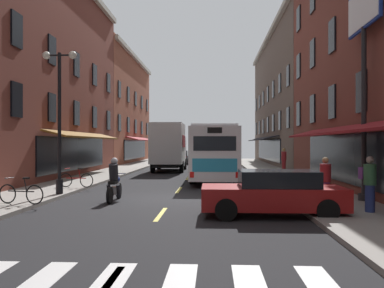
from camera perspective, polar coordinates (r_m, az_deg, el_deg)
The scene contains 16 objects.
ground_plane at distance 16.05m, azimuth -2.81°, elevation -7.97°, with size 34.80×80.00×0.10m, color black.
lane_centre_dashes at distance 15.80m, azimuth -2.91°, elevation -7.91°, with size 0.14×73.90×0.01m.
sidewalk_left at distance 17.64m, azimuth -22.39°, elevation -6.86°, with size 3.00×80.00×0.14m, color gray.
sidewalk_right at distance 16.52m, azimuth 18.18°, elevation -7.33°, with size 3.00×80.00×0.14m, color gray.
billboard_sign at distance 16.17m, azimuth 23.29°, elevation 14.06°, with size 0.40×3.00×7.76m.
transit_bus at distance 25.15m, azimuth 3.12°, elevation -1.13°, with size 2.71×11.88×3.20m.
box_truck at distance 31.92m, azimuth -3.26°, elevation -0.42°, with size 2.55×6.77×3.75m.
sedan_near at distance 12.39m, azimuth 11.55°, elevation -6.84°, with size 4.25×1.91×1.38m.
sedan_mid at distance 43.06m, azimuth -1.74°, elevation -1.90°, with size 2.01×4.45×1.46m.
motorcycle_rider at distance 15.53m, azimuth -11.01°, elevation -5.43°, with size 0.62×2.07×1.66m.
bicycle_near at distance 14.85m, azimuth -23.18°, elevation -6.48°, with size 1.70×0.49×0.91m.
bicycle_mid at distance 19.65m, azimuth -16.18°, elevation -4.89°, with size 1.71×0.48×0.91m.
pedestrian_near at distance 13.18m, azimuth 23.94°, elevation -5.03°, with size 0.45×0.52×1.67m.
pedestrian_mid at distance 14.10m, azimuth 18.48°, elevation -4.97°, with size 0.36×0.36×1.60m.
pedestrian_far at distance 30.31m, azimuth 12.96°, elevation -2.17°, with size 0.36×0.36×1.72m.
street_lamp_twin at distance 17.23m, azimuth -18.37°, elevation 3.91°, with size 1.42×0.32×5.83m.
Camera 1 is at (1.63, -15.81, 2.18)m, focal length 37.43 mm.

